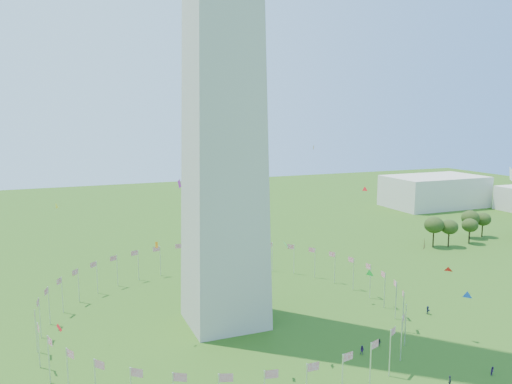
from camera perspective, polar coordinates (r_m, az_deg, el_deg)
flag_ring at (r=118.10m, az=-3.58°, el=-12.56°), size 80.24×80.24×9.00m
gov_building_east_a at (r=278.40m, az=19.69°, el=0.09°), size 50.00×30.00×16.00m
kites_aloft at (r=94.99m, az=13.14°, el=-6.57°), size 107.78×72.12×36.38m
tree_line_east at (r=207.20m, az=23.74°, el=-3.82°), size 53.52×15.94×10.95m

